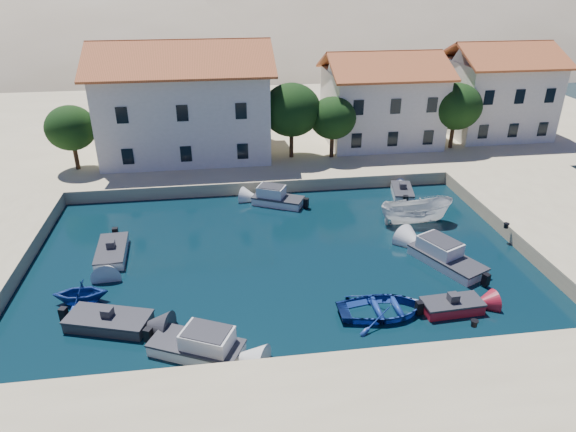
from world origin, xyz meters
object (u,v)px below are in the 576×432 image
object	(u,v)px
cabin_cruiser_south	(196,345)
boat_east	(415,223)
building_left	(184,98)
building_right	(497,88)
rowboat_south	(383,314)
cabin_cruiser_east	(447,258)
building_mid	(382,97)

from	to	relation	value
cabin_cruiser_south	boat_east	size ratio (longest dim) A/B	0.92
building_left	building_right	world-z (taller)	building_left
rowboat_south	cabin_cruiser_east	distance (m)	6.68
building_mid	cabin_cruiser_east	world-z (taller)	building_mid
building_mid	cabin_cruiser_south	world-z (taller)	building_mid
building_left	building_mid	size ratio (longest dim) A/B	1.40
building_mid	cabin_cruiser_south	xyz separation A→B (m)	(-16.91, -27.09, -4.75)
cabin_cruiser_east	building_left	bearing A→B (deg)	12.34
building_mid	boat_east	size ratio (longest dim) A/B	2.07
cabin_cruiser_south	cabin_cruiser_east	world-z (taller)	same
building_mid	rowboat_south	size ratio (longest dim) A/B	2.20
cabin_cruiser_south	rowboat_south	distance (m)	9.63
building_left	building_right	size ratio (longest dim) A/B	1.56
building_right	cabin_cruiser_east	world-z (taller)	building_right
cabin_cruiser_south	building_left	bearing A→B (deg)	117.97
building_right	rowboat_south	bearing A→B (deg)	-126.37
building_mid	building_right	size ratio (longest dim) A/B	1.11
rowboat_south	cabin_cruiser_south	bearing A→B (deg)	100.30
cabin_cruiser_east	boat_east	world-z (taller)	cabin_cruiser_east
building_mid	rowboat_south	xyz separation A→B (m)	(-7.44, -25.39, -5.22)
building_right	boat_east	world-z (taller)	building_right
building_mid	building_right	bearing A→B (deg)	4.76
building_right	rowboat_south	world-z (taller)	building_right
building_right	boat_east	size ratio (longest dim) A/B	1.87
building_right	rowboat_south	distance (m)	33.23
building_left	rowboat_south	distance (m)	27.23
rowboat_south	cabin_cruiser_east	world-z (taller)	cabin_cruiser_east
building_left	boat_east	world-z (taller)	building_left
building_right	rowboat_south	xyz separation A→B (m)	(-19.44, -26.39, -5.47)
cabin_cruiser_east	boat_east	distance (m)	5.68
building_left	cabin_cruiser_south	xyz separation A→B (m)	(1.09, -26.09, -5.46)
building_left	rowboat_south	xyz separation A→B (m)	(10.56, -24.39, -5.94)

